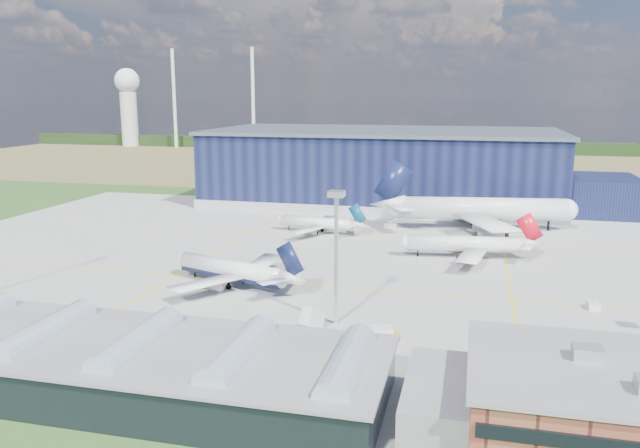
% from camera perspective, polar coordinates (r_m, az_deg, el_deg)
% --- Properties ---
extents(ground, '(600.00, 600.00, 0.00)m').
position_cam_1_polar(ground, '(137.87, 0.08, -4.42)').
color(ground, '#2C531F').
rests_on(ground, ground).
extents(apron, '(220.00, 160.00, 0.08)m').
position_cam_1_polar(apron, '(147.24, 1.01, -3.35)').
color(apron, '#9F9F9A').
rests_on(apron, ground).
extents(farmland, '(600.00, 220.00, 0.01)m').
position_cam_1_polar(farmland, '(352.09, 8.69, 5.40)').
color(farmland, olive).
rests_on(farmland, ground).
extents(treeline, '(600.00, 8.00, 8.00)m').
position_cam_1_polar(treeline, '(431.10, 9.71, 7.06)').
color(treeline, black).
rests_on(treeline, ground).
extents(horizon_dressing, '(440.20, 18.00, 70.00)m').
position_cam_1_polar(horizon_dressing, '(478.09, -14.17, 10.95)').
color(horizon_dressing, silver).
rests_on(horizon_dressing, ground).
extents(hangar, '(145.00, 62.00, 26.10)m').
position_cam_1_polar(hangar, '(226.80, 6.52, 4.92)').
color(hangar, black).
rests_on(hangar, ground).
extents(glass_concourse, '(78.00, 23.00, 8.60)m').
position_cam_1_polar(glass_concourse, '(85.80, -14.14, -12.54)').
color(glass_concourse, black).
rests_on(glass_concourse, ground).
extents(light_mast_center, '(2.60, 2.60, 23.00)m').
position_cam_1_polar(light_mast_center, '(103.50, 1.50, -1.10)').
color(light_mast_center, silver).
rests_on(light_mast_center, ground).
extents(airliner_navy, '(42.29, 41.84, 10.90)m').
position_cam_1_polar(airliner_navy, '(128.13, -8.09, -3.28)').
color(airliner_navy, white).
rests_on(airliner_navy, ground).
extents(airliner_red, '(37.63, 36.98, 11.12)m').
position_cam_1_polar(airliner_red, '(151.68, 13.02, -1.05)').
color(airliner_red, white).
rests_on(airliner_red, ground).
extents(airliner_widebody, '(67.25, 66.17, 19.26)m').
position_cam_1_polar(airliner_widebody, '(184.36, 14.77, 2.40)').
color(airliner_widebody, white).
rests_on(airliner_widebody, ground).
extents(airliner_regional, '(31.94, 31.45, 9.07)m').
position_cam_1_polar(airliner_regional, '(175.13, -0.31, 0.62)').
color(airliner_regional, white).
rests_on(airliner_regional, ground).
extents(gse_tug_a, '(3.81, 4.60, 1.65)m').
position_cam_1_polar(gse_tug_a, '(106.85, -19.36, -9.56)').
color(gse_tug_a, gold).
rests_on(gse_tug_a, ground).
extents(gse_tug_b, '(3.18, 3.82, 1.41)m').
position_cam_1_polar(gse_tug_b, '(100.37, 6.36, -10.41)').
color(gse_tug_b, gold).
rests_on(gse_tug_b, ground).
extents(gse_van_a, '(5.62, 3.67, 2.26)m').
position_cam_1_polar(gse_van_a, '(101.02, 5.17, -9.98)').
color(gse_van_a, silver).
rests_on(gse_van_a, ground).
extents(gse_cart_a, '(2.16, 3.13, 1.32)m').
position_cam_1_polar(gse_cart_a, '(125.09, 23.70, -6.85)').
color(gse_cart_a, silver).
rests_on(gse_cart_a, ground).
extents(gse_tug_c, '(2.36, 3.30, 1.33)m').
position_cam_1_polar(gse_tug_c, '(159.13, 8.73, -2.09)').
color(gse_tug_c, gold).
rests_on(gse_tug_c, ground).
extents(gse_cart_b, '(3.76, 3.23, 1.37)m').
position_cam_1_polar(gse_cart_b, '(183.88, 6.48, -0.14)').
color(gse_cart_b, silver).
rests_on(gse_cart_b, ground).
extents(airstair, '(3.23, 5.10, 3.04)m').
position_cam_1_polar(airstair, '(103.72, -0.70, -9.10)').
color(airstair, silver).
rests_on(airstair, ground).
extents(car_b, '(3.95, 2.21, 1.23)m').
position_cam_1_polar(car_b, '(94.46, -7.02, -11.96)').
color(car_b, '#99999E').
rests_on(car_b, ground).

